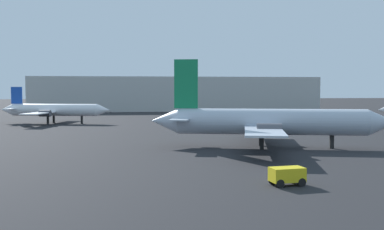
% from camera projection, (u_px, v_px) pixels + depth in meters
% --- Properties ---
extents(airplane_on_taxiway, '(28.32, 25.25, 10.39)m').
position_uv_depth(airplane_on_taxiway, '(268.00, 122.00, 52.31)').
color(airplane_on_taxiway, '#B2BCCC').
rests_on(airplane_on_taxiway, ground_plane).
extents(airplane_far_left, '(22.38, 20.08, 7.27)m').
position_uv_depth(airplane_far_left, '(54.00, 110.00, 88.70)').
color(airplane_far_left, white).
rests_on(airplane_far_left, ground_plane).
extents(baggage_cart, '(2.55, 1.66, 1.30)m').
position_uv_depth(baggage_cart, '(287.00, 175.00, 31.89)').
color(baggage_cart, gold).
rests_on(baggage_cart, ground_plane).
extents(terminal_building, '(88.81, 26.88, 10.55)m').
position_uv_depth(terminal_building, '(175.00, 94.00, 147.45)').
color(terminal_building, '#B7B7B2').
rests_on(terminal_building, ground_plane).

